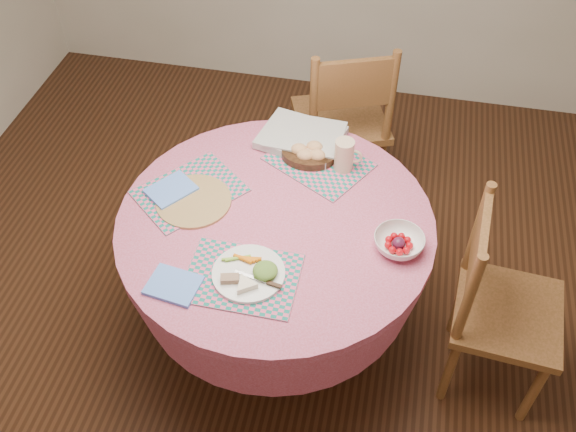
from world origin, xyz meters
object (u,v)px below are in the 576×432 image
dinner_plate (250,273)px  wicker_trivet (194,201)px  latte_mug (345,155)px  chair_back (343,120)px  fruit_bowl (399,243)px  bread_bowl (309,153)px  dining_table (276,252)px  chair_right (496,303)px

dinner_plate → wicker_trivet: bearing=134.3°
wicker_trivet → latte_mug: size_ratio=2.13×
chair_back → fruit_bowl: bearing=87.6°
dinner_plate → bread_bowl: size_ratio=1.14×
dinner_plate → bread_bowl: 0.67m
latte_mug → fruit_bowl: (0.26, -0.39, -0.05)m
dining_table → latte_mug: (0.22, 0.34, 0.27)m
latte_mug → fruit_bowl: size_ratio=0.58×
chair_right → dining_table: bearing=93.3°
wicker_trivet → latte_mug: bearing=29.7°
dining_table → dinner_plate: dinner_plate is taller
chair_back → latte_mug: chair_back is taller
wicker_trivet → fruit_bowl: size_ratio=1.23×
bread_bowl → latte_mug: 0.16m
chair_right → wicker_trivet: 1.26m
dining_table → chair_right: (0.90, -0.03, -0.07)m
chair_right → bread_bowl: chair_right is taller
fruit_bowl → chair_back: bearing=108.6°
wicker_trivet → bread_bowl: size_ratio=1.30×
dining_table → dinner_plate: bearing=-94.9°
dinner_plate → fruit_bowl: same height
chair_right → dinner_plate: (-0.92, -0.27, 0.28)m
wicker_trivet → latte_mug: (0.55, 0.32, 0.07)m
dining_table → chair_back: (0.14, 0.97, -0.04)m
dining_table → bread_bowl: bearing=80.7°
fruit_bowl → bread_bowl: bearing=134.9°
dining_table → chair_right: 0.90m
chair_right → latte_mug: chair_right is taller
dining_table → chair_right: size_ratio=1.32×
dinner_plate → bread_bowl: bearing=82.6°
chair_back → dining_table: bearing=61.0°
chair_right → latte_mug: bearing=66.6°
latte_mug → chair_right: bearing=-28.4°
chair_right → fruit_bowl: chair_right is taller
dinner_plate → fruit_bowl: (0.50, 0.25, 0.01)m
bread_bowl → fruit_bowl: bread_bowl is taller
chair_back → wicker_trivet: size_ratio=3.29×
chair_right → latte_mug: size_ratio=6.68×
latte_mug → fruit_bowl: 0.47m
chair_back → dinner_plate: chair_back is taller
chair_back → bread_bowl: (-0.08, -0.60, 0.27)m
dining_table → fruit_bowl: 0.53m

